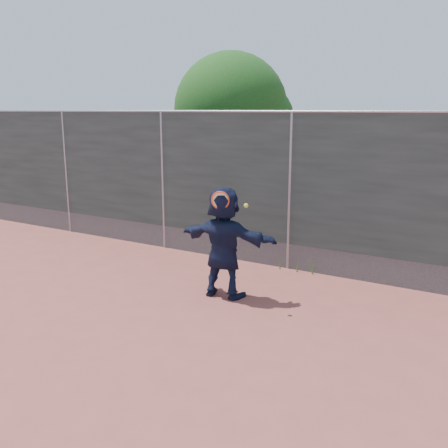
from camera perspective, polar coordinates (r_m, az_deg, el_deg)
The scene contains 6 objects.
ground at distance 7.03m, azimuth -4.39°, elevation -12.67°, with size 80.00×80.00×0.00m, color #9E4C42.
player at distance 8.14m, azimuth 0.00°, elevation -2.11°, with size 1.71×0.54×1.84m, color #141B37.
fence at distance 9.53m, azimuth 7.54°, elevation 4.07°, with size 20.00×0.06×3.03m.
swing_action at distance 7.76m, azimuth -0.15°, elevation 2.54°, with size 0.67×0.19×0.51m.
tree_left at distance 13.42m, azimuth 1.48°, elevation 12.54°, with size 3.15×3.00×4.53m.
weed_clump at distance 9.65m, azimuth 8.63°, elevation -4.70°, with size 0.68×0.07×0.30m.
Camera 1 is at (3.66, -5.18, 3.04)m, focal length 40.00 mm.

